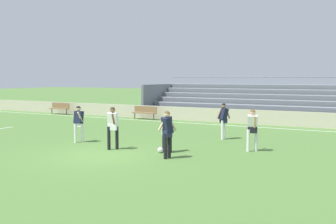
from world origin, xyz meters
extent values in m
plane|color=#517A38|center=(0.00, 0.00, 0.00)|extent=(160.00, 160.00, 0.00)
cube|color=white|center=(0.00, 10.97, 0.00)|extent=(44.00, 0.12, 0.01)
cube|color=beige|center=(0.00, 12.27, 0.45)|extent=(48.00, 0.16, 0.91)
cube|color=#9EA3AD|center=(3.51, 13.12, 0.34)|extent=(20.05, 0.36, 0.08)
cube|color=slate|center=(3.51, 12.92, 0.17)|extent=(20.05, 0.04, 0.34)
cube|color=#9EA3AD|center=(3.51, 13.87, 0.68)|extent=(20.05, 0.36, 0.08)
cube|color=slate|center=(3.51, 13.67, 0.51)|extent=(20.05, 0.04, 0.34)
cube|color=#9EA3AD|center=(3.51, 14.61, 1.02)|extent=(20.05, 0.36, 0.08)
cube|color=slate|center=(3.51, 14.41, 0.85)|extent=(20.05, 0.04, 0.34)
cube|color=#9EA3AD|center=(3.51, 15.35, 1.36)|extent=(20.05, 0.36, 0.08)
cube|color=slate|center=(3.51, 15.15, 1.19)|extent=(20.05, 0.04, 0.34)
cube|color=#9EA3AD|center=(3.51, 16.10, 1.70)|extent=(20.05, 0.36, 0.08)
cube|color=slate|center=(3.51, 15.90, 1.53)|extent=(20.05, 0.04, 0.34)
cube|color=#9EA3AD|center=(3.51, 16.84, 2.04)|extent=(20.05, 0.36, 0.08)
cube|color=slate|center=(3.51, 16.64, 1.87)|extent=(20.05, 0.04, 0.34)
cube|color=#9EA3AD|center=(3.51, 17.58, 2.38)|extent=(20.05, 0.36, 0.08)
cube|color=slate|center=(3.51, 17.38, 2.21)|extent=(20.05, 0.04, 0.34)
cube|color=slate|center=(-6.41, 15.35, 1.19)|extent=(0.20, 4.82, 2.38)
cylinder|color=slate|center=(3.51, 17.83, 2.93)|extent=(20.05, 0.06, 0.06)
cube|color=olive|center=(-5.37, 11.52, 0.45)|extent=(1.80, 0.40, 0.06)
cube|color=olive|center=(-5.37, 11.70, 0.70)|extent=(1.80, 0.05, 0.40)
cylinder|color=#47474C|center=(-6.15, 11.52, 0.23)|extent=(0.07, 0.07, 0.45)
cylinder|color=#47474C|center=(-4.59, 11.52, 0.23)|extent=(0.07, 0.07, 0.45)
cube|color=olive|center=(-13.31, 11.52, 0.45)|extent=(1.80, 0.40, 0.06)
cube|color=olive|center=(-13.31, 11.70, 0.70)|extent=(1.80, 0.05, 0.40)
cylinder|color=#47474C|center=(-14.09, 11.52, 0.23)|extent=(0.07, 0.07, 0.45)
cylinder|color=#47474C|center=(-12.53, 11.52, 0.23)|extent=(0.07, 0.07, 0.45)
cylinder|color=black|center=(2.37, 0.80, 0.46)|extent=(0.13, 0.13, 0.92)
cylinder|color=black|center=(2.35, 0.55, 0.46)|extent=(0.13, 0.13, 0.92)
cube|color=#232847|center=(2.36, 0.67, 0.90)|extent=(0.42, 0.38, 0.24)
cube|color=#191E38|center=(2.36, 0.67, 1.20)|extent=(0.50, 0.49, 0.60)
cylinder|color=beige|center=(2.55, 0.72, 1.24)|extent=(0.24, 0.32, 0.49)
cylinder|color=beige|center=(2.17, 0.63, 1.24)|extent=(0.24, 0.32, 0.49)
sphere|color=beige|center=(2.36, 0.67, 1.58)|extent=(0.21, 0.21, 0.21)
sphere|color=brown|center=(2.36, 0.67, 1.61)|extent=(0.20, 0.20, 0.20)
cylinder|color=black|center=(1.66, 1.70, 0.42)|extent=(0.13, 0.13, 0.83)
cylinder|color=black|center=(1.96, 1.65, 0.42)|extent=(0.13, 0.13, 0.83)
cube|color=white|center=(1.81, 1.67, 0.81)|extent=(0.33, 0.41, 0.24)
cube|color=#191E38|center=(1.81, 1.67, 1.11)|extent=(0.40, 0.46, 0.58)
cylinder|color=#D6A884|center=(1.84, 1.88, 1.15)|extent=(0.27, 0.16, 0.51)
cylinder|color=#D6A884|center=(1.78, 1.47, 1.15)|extent=(0.27, 0.16, 0.51)
sphere|color=#D6A884|center=(1.81, 1.67, 1.50)|extent=(0.21, 0.21, 0.21)
sphere|color=black|center=(1.81, 1.67, 1.52)|extent=(0.20, 0.20, 0.20)
cylinder|color=white|center=(2.60, 5.66, 0.46)|extent=(0.13, 0.13, 0.91)
cylinder|color=white|center=(2.58, 5.94, 0.46)|extent=(0.13, 0.13, 0.91)
cube|color=#232847|center=(2.59, 5.80, 0.89)|extent=(0.42, 0.39, 0.24)
cube|color=#191E38|center=(2.59, 5.80, 1.19)|extent=(0.52, 0.52, 0.60)
cylinder|color=#A87A5B|center=(2.40, 5.75, 1.23)|extent=(0.23, 0.27, 0.50)
cylinder|color=#A87A5B|center=(2.78, 5.84, 1.23)|extent=(0.23, 0.27, 0.50)
sphere|color=#A87A5B|center=(2.59, 5.80, 1.58)|extent=(0.21, 0.21, 0.21)
sphere|color=black|center=(2.59, 5.80, 1.60)|extent=(0.20, 0.20, 0.20)
cylinder|color=white|center=(4.78, 3.58, 0.44)|extent=(0.13, 0.13, 0.87)
cylinder|color=white|center=(4.54, 3.32, 0.44)|extent=(0.13, 0.13, 0.87)
cube|color=black|center=(4.66, 3.45, 0.85)|extent=(0.41, 0.32, 0.24)
cube|color=white|center=(4.66, 3.45, 1.15)|extent=(0.46, 0.44, 0.60)
cylinder|color=#D6A884|center=(4.80, 3.29, 1.19)|extent=(0.16, 0.31, 0.50)
cylinder|color=#D6A884|center=(4.52, 3.61, 1.19)|extent=(0.16, 0.31, 0.50)
sphere|color=#D6A884|center=(4.66, 3.45, 1.54)|extent=(0.21, 0.21, 0.21)
sphere|color=brown|center=(4.66, 3.45, 1.56)|extent=(0.20, 0.20, 0.20)
cylinder|color=white|center=(-2.89, 1.74, 0.42)|extent=(0.13, 0.13, 0.85)
cylinder|color=white|center=(-2.72, 2.00, 0.42)|extent=(0.13, 0.13, 0.85)
cube|color=white|center=(-2.81, 1.87, 0.83)|extent=(0.38, 0.25, 0.24)
cube|color=#191E38|center=(-2.81, 1.87, 1.13)|extent=(0.41, 0.34, 0.59)
cylinder|color=beige|center=(-2.98, 1.98, 1.17)|extent=(0.11, 0.35, 0.48)
cylinder|color=beige|center=(-2.64, 1.76, 1.17)|extent=(0.11, 0.35, 0.48)
sphere|color=beige|center=(-2.81, 1.87, 1.51)|extent=(0.21, 0.21, 0.21)
sphere|color=black|center=(-2.81, 1.87, 1.53)|extent=(0.20, 0.20, 0.20)
cylinder|color=black|center=(-0.28, 1.27, 0.47)|extent=(0.13, 0.13, 0.94)
cylinder|color=black|center=(-0.51, 1.04, 0.47)|extent=(0.13, 0.13, 0.94)
cube|color=white|center=(-0.39, 1.15, 0.92)|extent=(0.41, 0.32, 0.24)
cube|color=white|center=(-0.39, 1.15, 1.22)|extent=(0.45, 0.40, 0.59)
cylinder|color=brown|center=(-0.25, 1.00, 1.26)|extent=(0.17, 0.33, 0.49)
cylinder|color=brown|center=(-0.54, 1.30, 1.26)|extent=(0.17, 0.33, 0.49)
sphere|color=brown|center=(-0.39, 1.15, 1.60)|extent=(0.21, 0.21, 0.21)
sphere|color=black|center=(-0.39, 1.15, 1.62)|extent=(0.20, 0.20, 0.20)
sphere|color=white|center=(1.64, 1.45, 0.11)|extent=(0.22, 0.22, 0.22)
camera|label=1|loc=(8.97, -11.48, 2.89)|focal=41.71mm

